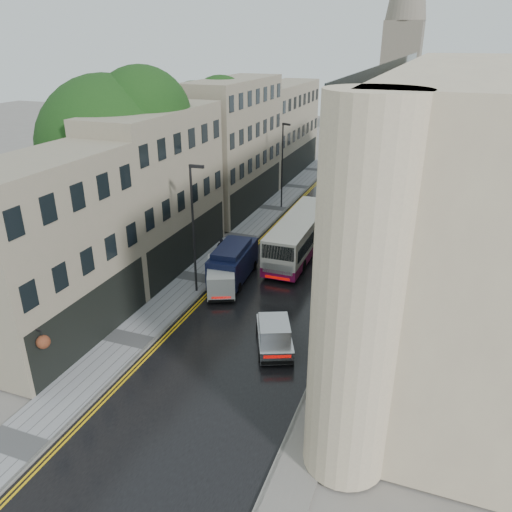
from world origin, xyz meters
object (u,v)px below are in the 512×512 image
Objects in this scene: tree_far at (200,146)px; navy_van at (211,270)px; lamp_post_near at (193,231)px; tree_near at (112,170)px; white_van at (208,288)px; pedestrian at (221,249)px; white_lorry at (358,202)px; silver_hatchback at (261,350)px; cream_bus at (273,248)px; lamp_post_far at (282,166)px.

tree_far is 2.39× the size of navy_van.
tree_near is at bearing 156.82° from lamp_post_near.
pedestrian is (-1.76, 5.95, 0.05)m from white_van.
lamp_post_near is (-0.68, -0.85, 2.97)m from navy_van.
silver_hatchback is at bearing -103.96° from white_lorry.
tree_near is 13.02m from tree_far.
tree_far reaches higher than white_lorry.
cream_bus is 1.31× the size of lamp_post_near.
lamp_post_near is at bearing 123.36° from white_van.
cream_bus is 6.35× the size of pedestrian.
lamp_post_near is at bearing -65.15° from tree_far.
white_lorry is at bearing 60.26° from lamp_post_near.
silver_hatchback is at bearing -50.32° from lamp_post_far.
white_van is at bearing -36.66° from lamp_post_near.
tree_near is 1.72× the size of lamp_post_far.
navy_van is at bearing 108.71° from silver_hatchback.
pedestrian is at bearing -138.14° from white_lorry.
tree_far reaches higher than silver_hatchback.
white_lorry is (14.89, 0.40, -3.86)m from tree_far.
lamp_post_far is at bearing 88.53° from navy_van.
silver_hatchback is 9.51m from lamp_post_near.
white_van is at bearing -62.62° from tree_far.
navy_van is at bearing -62.96° from lamp_post_far.
white_lorry reaches higher than pedestrian.
white_lorry is 2.19× the size of white_van.
cream_bus reaches higher than navy_van.
pedestrian is at bearing 99.93° from silver_hatchback.
lamp_post_far is (-0.21, 18.96, -0.15)m from lamp_post_near.
white_van is 2.35× the size of pedestrian.
tree_near reaches higher than pedestrian.
lamp_post_far reaches higher than white_van.
navy_van is (8.20, -1.75, -5.60)m from tree_near.
white_lorry is at bearing -147.17° from pedestrian.
cream_bus is 1.36× the size of lamp_post_far.
lamp_post_near reaches higher than navy_van.
pedestrian is (6.74, -10.46, -5.24)m from tree_far.
cream_bus is at bearing 82.74° from silver_hatchback.
tree_far is 19.22m from white_van.
silver_hatchback is at bearing -67.17° from white_van.
silver_hatchback is 0.98× the size of white_van.
cream_bus is 3.98m from pedestrian.
silver_hatchback is 0.48× the size of lamp_post_near.
navy_van is 4.46m from pedestrian.
tree_near is 17.59m from silver_hatchback.
pedestrian is at bearing -66.89° from lamp_post_far.
cream_bus is at bearing -122.99° from white_lorry.
silver_hatchback is 0.49× the size of lamp_post_far.
tree_far is 13.50m from pedestrian.
pedestrian is 14.19m from lamp_post_far.
lamp_post_far is at bearing 104.80° from cream_bus.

